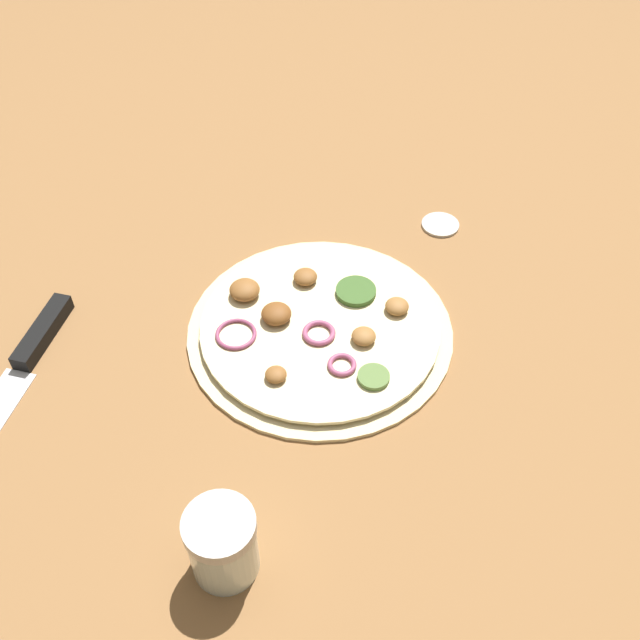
# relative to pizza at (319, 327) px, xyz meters

# --- Properties ---
(ground_plane) EXTENTS (3.00, 3.00, 0.00)m
(ground_plane) POSITION_rel_pizza_xyz_m (0.00, -0.00, -0.01)
(ground_plane) COLOR olive
(pizza) EXTENTS (0.29, 0.29, 0.03)m
(pizza) POSITION_rel_pizza_xyz_m (0.00, 0.00, 0.00)
(pizza) COLOR beige
(pizza) RESTS_ON ground_plane
(knife) EXTENTS (0.17, 0.23, 0.02)m
(knife) POSITION_rel_pizza_xyz_m (-0.30, 0.07, -0.00)
(knife) COLOR silver
(knife) RESTS_ON ground_plane
(spice_jar) EXTENTS (0.06, 0.06, 0.07)m
(spice_jar) POSITION_rel_pizza_xyz_m (-0.17, -0.22, 0.03)
(spice_jar) COLOR silver
(spice_jar) RESTS_ON ground_plane
(loose_cap) EXTENTS (0.05, 0.05, 0.01)m
(loose_cap) POSITION_rel_pizza_xyz_m (0.20, 0.11, -0.00)
(loose_cap) COLOR beige
(loose_cap) RESTS_ON ground_plane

